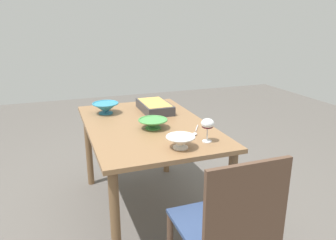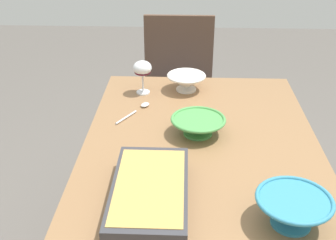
{
  "view_description": "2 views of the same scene",
  "coord_description": "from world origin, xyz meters",
  "views": [
    {
      "loc": [
        2.16,
        -0.63,
        1.46
      ],
      "look_at": [
        0.17,
        0.1,
        0.79
      ],
      "focal_mm": 34.83,
      "sensor_mm": 36.0,
      "label": 1
    },
    {
      "loc": [
        -1.3,
        0.07,
        1.54
      ],
      "look_at": [
        0.18,
        0.13,
        0.75
      ],
      "focal_mm": 46.46,
      "sensor_mm": 36.0,
      "label": 2
    }
  ],
  "objects": [
    {
      "name": "dining_table",
      "position": [
        0.0,
        0.0,
        0.63
      ],
      "size": [
        1.32,
        0.85,
        0.72
      ],
      "color": "olive",
      "rests_on": "ground_plane"
    },
    {
      "name": "small_bowl",
      "position": [
        0.51,
        0.06,
        0.77
      ],
      "size": [
        0.17,
        0.17,
        0.08
      ],
      "color": "white",
      "rests_on": "dining_table"
    },
    {
      "name": "serving_bowl",
      "position": [
        -0.37,
        -0.23,
        0.77
      ],
      "size": [
        0.21,
        0.21,
        0.09
      ],
      "color": "teal",
      "rests_on": "dining_table"
    },
    {
      "name": "mixing_bowl",
      "position": [
        0.11,
        0.01,
        0.76
      ],
      "size": [
        0.2,
        0.2,
        0.07
      ],
      "color": "#4C994C",
      "rests_on": "dining_table"
    },
    {
      "name": "casserole_dish",
      "position": [
        -0.3,
        0.16,
        0.76
      ],
      "size": [
        0.4,
        0.22,
        0.07
      ],
      "color": "#38383D",
      "rests_on": "dining_table"
    },
    {
      "name": "chair",
      "position": [
        1.02,
        0.1,
        0.5
      ],
      "size": [
        0.44,
        0.43,
        0.9
      ],
      "color": "#334772",
      "rests_on": "ground_plane"
    },
    {
      "name": "serving_spoon",
      "position": [
        0.3,
        0.25,
        0.73
      ],
      "size": [
        0.19,
        0.13,
        0.01
      ],
      "color": "silver",
      "rests_on": "dining_table"
    },
    {
      "name": "wine_glass",
      "position": [
        0.47,
        0.25,
        0.83
      ],
      "size": [
        0.08,
        0.08,
        0.15
      ],
      "color": "white",
      "rests_on": "dining_table"
    }
  ]
}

